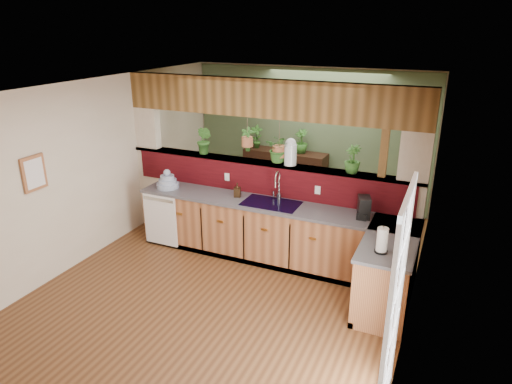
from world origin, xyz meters
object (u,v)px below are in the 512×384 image
at_px(paper_towel, 382,241).
at_px(glass_jar, 291,152).
at_px(faucet, 278,184).
at_px(coffee_maker, 364,208).
at_px(dish_stack, 168,182).
at_px(soap_dispenser, 237,190).
at_px(shelving_console, 285,178).

height_order(paper_towel, glass_jar, glass_jar).
xyz_separation_m(faucet, glass_jar, (0.10, 0.22, 0.45)).
bearing_deg(coffee_maker, dish_stack, 164.19).
distance_m(dish_stack, soap_dispenser, 1.17).
xyz_separation_m(dish_stack, shelving_console, (1.10, 2.32, -0.49)).
relative_size(soap_dispenser, glass_jar, 0.53).
relative_size(paper_towel, shelving_console, 0.20).
bearing_deg(shelving_console, coffee_maker, -46.76).
distance_m(coffee_maker, glass_jar, 1.34).
bearing_deg(shelving_console, dish_stack, -112.97).
distance_m(soap_dispenser, glass_jar, 0.97).
height_order(faucet, soap_dispenser, faucet).
distance_m(faucet, coffee_maker, 1.28).
bearing_deg(paper_towel, soap_dispenser, 157.86).
bearing_deg(soap_dispenser, shelving_console, 91.91).
relative_size(paper_towel, glass_jar, 0.80).
xyz_separation_m(coffee_maker, shelving_console, (-1.95, 2.25, -0.53)).
relative_size(soap_dispenser, paper_towel, 0.67).
xyz_separation_m(soap_dispenser, coffee_maker, (1.87, -0.02, 0.03)).
bearing_deg(dish_stack, shelving_console, 64.70).
relative_size(faucet, coffee_maker, 1.58).
relative_size(dish_stack, shelving_console, 0.22).
xyz_separation_m(paper_towel, glass_jar, (-1.55, 1.25, 0.54)).
bearing_deg(shelving_console, faucet, -70.00).
bearing_deg(dish_stack, paper_towel, -13.57).
xyz_separation_m(coffee_maker, glass_jar, (-1.17, 0.35, 0.56)).
relative_size(faucet, dish_stack, 1.31).
bearing_deg(paper_towel, dish_stack, 166.43).
height_order(dish_stack, coffee_maker, dish_stack).
bearing_deg(paper_towel, coffee_maker, 113.12).
height_order(soap_dispenser, shelving_console, soap_dispenser).
bearing_deg(faucet, dish_stack, -173.48).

